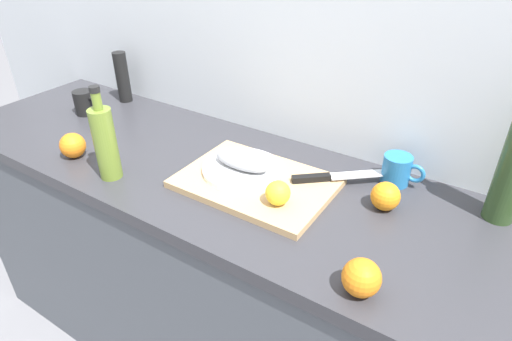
# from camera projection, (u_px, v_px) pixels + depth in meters

# --- Properties ---
(back_wall) EXTENTS (3.20, 0.05, 2.50)m
(back_wall) POSITION_uv_depth(u_px,v_px,m) (269.00, 29.00, 1.37)
(back_wall) COLOR silver
(back_wall) RESTS_ON ground_plane
(kitchen_counter) EXTENTS (2.00, 0.60, 0.90)m
(kitchen_counter) POSITION_uv_depth(u_px,v_px,m) (219.00, 275.00, 1.55)
(kitchen_counter) COLOR #4C5159
(kitchen_counter) RESTS_ON ground_plane
(cutting_board) EXTENTS (0.43, 0.30, 0.02)m
(cutting_board) POSITION_uv_depth(u_px,v_px,m) (256.00, 182.00, 1.23)
(cutting_board) COLOR tan
(cutting_board) RESTS_ON kitchen_counter
(white_plate) EXTENTS (0.23, 0.23, 0.01)m
(white_plate) POSITION_uv_depth(u_px,v_px,m) (242.00, 169.00, 1.26)
(white_plate) COLOR white
(white_plate) RESTS_ON cutting_board
(fish_fillet) EXTENTS (0.17, 0.07, 0.04)m
(fish_fillet) POSITION_uv_depth(u_px,v_px,m) (242.00, 161.00, 1.25)
(fish_fillet) COLOR gray
(fish_fillet) RESTS_ON white_plate
(chef_knife) EXTENTS (0.24, 0.21, 0.02)m
(chef_knife) POSITION_uv_depth(u_px,v_px,m) (330.00, 177.00, 1.22)
(chef_knife) COLOR silver
(chef_knife) RESTS_ON cutting_board
(lemon_0) EXTENTS (0.07, 0.07, 0.07)m
(lemon_0) POSITION_uv_depth(u_px,v_px,m) (278.00, 193.00, 1.11)
(lemon_0) COLOR yellow
(lemon_0) RESTS_ON cutting_board
(olive_oil_bottle) EXTENTS (0.06, 0.06, 0.28)m
(olive_oil_bottle) POSITION_uv_depth(u_px,v_px,m) (105.00, 142.00, 1.22)
(olive_oil_bottle) COLOR olive
(olive_oil_bottle) RESTS_ON kitchen_counter
(coffee_mug_0) EXTENTS (0.12, 0.08, 0.09)m
(coffee_mug_0) POSITION_uv_depth(u_px,v_px,m) (398.00, 170.00, 1.23)
(coffee_mug_0) COLOR #2672B2
(coffee_mug_0) RESTS_ON kitchen_counter
(coffee_mug_1) EXTENTS (0.11, 0.07, 0.09)m
(coffee_mug_1) POSITION_uv_depth(u_px,v_px,m) (85.00, 103.00, 1.64)
(coffee_mug_1) COLOR black
(coffee_mug_1) RESTS_ON kitchen_counter
(orange_0) EXTENTS (0.08, 0.08, 0.08)m
(orange_0) POSITION_uv_depth(u_px,v_px,m) (361.00, 278.00, 0.88)
(orange_0) COLOR orange
(orange_0) RESTS_ON kitchen_counter
(orange_2) EXTENTS (0.08, 0.08, 0.08)m
(orange_2) POSITION_uv_depth(u_px,v_px,m) (385.00, 196.00, 1.13)
(orange_2) COLOR orange
(orange_2) RESTS_ON kitchen_counter
(orange_3) EXTENTS (0.08, 0.08, 0.08)m
(orange_3) POSITION_uv_depth(u_px,v_px,m) (73.00, 145.00, 1.36)
(orange_3) COLOR orange
(orange_3) RESTS_ON kitchen_counter
(pepper_mill) EXTENTS (0.05, 0.05, 0.20)m
(pepper_mill) POSITION_uv_depth(u_px,v_px,m) (122.00, 77.00, 1.73)
(pepper_mill) COLOR black
(pepper_mill) RESTS_ON kitchen_counter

